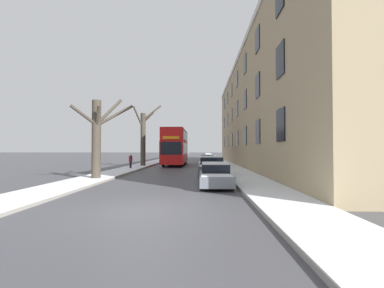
{
  "coord_description": "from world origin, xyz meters",
  "views": [
    {
      "loc": [
        2.02,
        -8.52,
        2.02
      ],
      "look_at": [
        1.05,
        19.23,
        2.61
      ],
      "focal_mm": 24.0,
      "sensor_mm": 36.0,
      "label": 1
    }
  ],
  "objects_px": {
    "bare_tree_left_1": "(143,137)",
    "parked_car_1": "(211,167)",
    "pedestrian_left_sidewalk": "(131,161)",
    "parked_car_3": "(207,161)",
    "parked_car_0": "(215,175)",
    "double_decker_bus": "(176,145)",
    "bare_tree_left_0": "(98,136)",
    "parked_car_2": "(209,163)"
  },
  "relations": [
    {
      "from": "parked_car_2",
      "to": "pedestrian_left_sidewalk",
      "type": "height_order",
      "value": "pedestrian_left_sidewalk"
    },
    {
      "from": "bare_tree_left_0",
      "to": "parked_car_1",
      "type": "xyz_separation_m",
      "value": [
        7.57,
        2.6,
        -2.24
      ]
    },
    {
      "from": "parked_car_1",
      "to": "pedestrian_left_sidewalk",
      "type": "relative_size",
      "value": 2.88
    },
    {
      "from": "bare_tree_left_0",
      "to": "pedestrian_left_sidewalk",
      "type": "relative_size",
      "value": 3.58
    },
    {
      "from": "bare_tree_left_0",
      "to": "parked_car_1",
      "type": "relative_size",
      "value": 1.24
    },
    {
      "from": "bare_tree_left_0",
      "to": "parked_car_2",
      "type": "distance_m",
      "value": 11.81
    },
    {
      "from": "double_decker_bus",
      "to": "pedestrian_left_sidewalk",
      "type": "bearing_deg",
      "value": -117.67
    },
    {
      "from": "parked_car_2",
      "to": "parked_car_3",
      "type": "height_order",
      "value": "parked_car_3"
    },
    {
      "from": "bare_tree_left_0",
      "to": "double_decker_bus",
      "type": "distance_m",
      "value": 16.55
    },
    {
      "from": "parked_car_1",
      "to": "pedestrian_left_sidewalk",
      "type": "height_order",
      "value": "pedestrian_left_sidewalk"
    },
    {
      "from": "parked_car_3",
      "to": "parked_car_1",
      "type": "bearing_deg",
      "value": -90.0
    },
    {
      "from": "parked_car_0",
      "to": "pedestrian_left_sidewalk",
      "type": "xyz_separation_m",
      "value": [
        -7.84,
        11.47,
        0.26
      ]
    },
    {
      "from": "bare_tree_left_1",
      "to": "parked_car_2",
      "type": "distance_m",
      "value": 9.06
    },
    {
      "from": "parked_car_3",
      "to": "parked_car_0",
      "type": "bearing_deg",
      "value": -90.0
    },
    {
      "from": "bare_tree_left_0",
      "to": "parked_car_2",
      "type": "relative_size",
      "value": 1.34
    },
    {
      "from": "parked_car_1",
      "to": "parked_car_3",
      "type": "relative_size",
      "value": 1.16
    },
    {
      "from": "bare_tree_left_0",
      "to": "pedestrian_left_sidewalk",
      "type": "height_order",
      "value": "bare_tree_left_0"
    },
    {
      "from": "parked_car_1",
      "to": "parked_car_3",
      "type": "distance_m",
      "value": 11.9
    },
    {
      "from": "parked_car_1",
      "to": "parked_car_2",
      "type": "relative_size",
      "value": 1.08
    },
    {
      "from": "bare_tree_left_1",
      "to": "parked_car_1",
      "type": "xyz_separation_m",
      "value": [
        7.49,
        -10.41,
        -2.79
      ]
    },
    {
      "from": "parked_car_1",
      "to": "parked_car_2",
      "type": "bearing_deg",
      "value": 90.0
    },
    {
      "from": "bare_tree_left_1",
      "to": "double_decker_bus",
      "type": "bearing_deg",
      "value": 42.36
    },
    {
      "from": "parked_car_1",
      "to": "pedestrian_left_sidewalk",
      "type": "distance_m",
      "value": 10.06
    },
    {
      "from": "double_decker_bus",
      "to": "parked_car_0",
      "type": "distance_m",
      "value": 19.25
    },
    {
      "from": "double_decker_bus",
      "to": "pedestrian_left_sidewalk",
      "type": "relative_size",
      "value": 6.39
    },
    {
      "from": "bare_tree_left_0",
      "to": "parked_car_3",
      "type": "height_order",
      "value": "bare_tree_left_0"
    },
    {
      "from": "pedestrian_left_sidewalk",
      "to": "parked_car_1",
      "type": "bearing_deg",
      "value": -127.11
    },
    {
      "from": "parked_car_2",
      "to": "parked_car_1",
      "type": "bearing_deg",
      "value": -90.0
    },
    {
      "from": "parked_car_0",
      "to": "parked_car_1",
      "type": "distance_m",
      "value": 5.17
    },
    {
      "from": "double_decker_bus",
      "to": "parked_car_1",
      "type": "relative_size",
      "value": 2.22
    },
    {
      "from": "pedestrian_left_sidewalk",
      "to": "parked_car_2",
      "type": "bearing_deg",
      "value": -89.27
    },
    {
      "from": "parked_car_0",
      "to": "pedestrian_left_sidewalk",
      "type": "distance_m",
      "value": 13.89
    },
    {
      "from": "bare_tree_left_0",
      "to": "parked_car_0",
      "type": "xyz_separation_m",
      "value": [
        7.57,
        -2.57,
        -2.33
      ]
    },
    {
      "from": "bare_tree_left_0",
      "to": "parked_car_3",
      "type": "distance_m",
      "value": 16.51
    },
    {
      "from": "bare_tree_left_1",
      "to": "parked_car_1",
      "type": "bearing_deg",
      "value": -54.29
    },
    {
      "from": "bare_tree_left_1",
      "to": "pedestrian_left_sidewalk",
      "type": "bearing_deg",
      "value": -94.9
    },
    {
      "from": "double_decker_bus",
      "to": "parked_car_3",
      "type": "xyz_separation_m",
      "value": [
        4.03,
        -1.66,
        -1.9
      ]
    },
    {
      "from": "bare_tree_left_0",
      "to": "parked_car_1",
      "type": "distance_m",
      "value": 8.32
    },
    {
      "from": "pedestrian_left_sidewalk",
      "to": "bare_tree_left_0",
      "type": "bearing_deg",
      "value": -176.61
    },
    {
      "from": "bare_tree_left_1",
      "to": "bare_tree_left_0",
      "type": "bearing_deg",
      "value": -90.39
    },
    {
      "from": "bare_tree_left_1",
      "to": "parked_car_2",
      "type": "relative_size",
      "value": 1.74
    },
    {
      "from": "bare_tree_left_0",
      "to": "bare_tree_left_1",
      "type": "xyz_separation_m",
      "value": [
        0.09,
        13.01,
        0.55
      ]
    }
  ]
}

